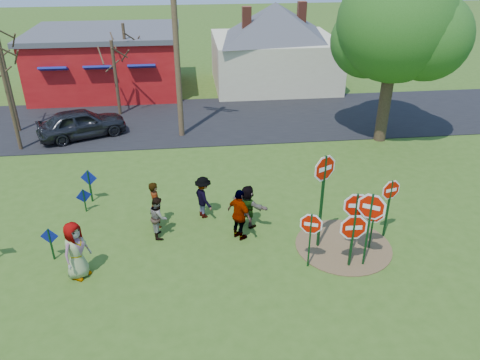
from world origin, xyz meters
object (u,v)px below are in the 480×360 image
(stop_sign_a, at_px, (311,229))
(stop_sign_d, at_px, (390,195))
(stop_sign_c, at_px, (370,214))
(person_a, at_px, (76,250))
(leafy_tree, at_px, (399,30))
(utility_pole, at_px, (176,43))
(suv, at_px, (82,123))
(stop_sign_b, at_px, (324,179))
(person_b, at_px, (156,204))

(stop_sign_a, distance_m, stop_sign_d, 3.30)
(stop_sign_c, height_order, person_a, stop_sign_c)
(person_a, bearing_deg, stop_sign_d, -51.32)
(stop_sign_a, xyz_separation_m, leafy_tree, (6.24, 9.59, 4.02))
(person_a, distance_m, utility_pole, 11.99)
(person_a, relative_size, utility_pole, 0.21)
(stop_sign_d, relative_size, utility_pole, 0.26)
(suv, distance_m, utility_pole, 6.39)
(stop_sign_c, height_order, leafy_tree, leafy_tree)
(person_a, bearing_deg, stop_sign_a, -59.69)
(stop_sign_a, xyz_separation_m, stop_sign_c, (1.76, -0.13, 0.48))
(stop_sign_d, relative_size, suv, 0.53)
(stop_sign_b, xyz_separation_m, person_b, (-5.39, 1.89, -1.69))
(person_a, height_order, utility_pole, utility_pole)
(stop_sign_a, bearing_deg, person_a, -161.50)
(stop_sign_d, distance_m, leafy_tree, 9.64)
(utility_pole, height_order, leafy_tree, utility_pole)
(person_b, xyz_separation_m, leafy_tree, (11.04, 6.70, 4.55))
(person_a, relative_size, leafy_tree, 0.23)
(stop_sign_a, height_order, stop_sign_b, stop_sign_b)
(stop_sign_d, xyz_separation_m, person_a, (-10.06, -0.99, -0.69))
(suv, bearing_deg, stop_sign_b, -160.61)
(utility_pole, bearing_deg, leafy_tree, -9.44)
(stop_sign_b, xyz_separation_m, stop_sign_d, (2.43, 0.33, -0.92))
(utility_pole, bearing_deg, person_a, -106.07)
(stop_sign_a, bearing_deg, stop_sign_b, 80.96)
(stop_sign_a, height_order, utility_pole, utility_pole)
(stop_sign_c, distance_m, stop_sign_d, 1.94)
(stop_sign_c, relative_size, person_a, 1.43)
(stop_sign_a, height_order, stop_sign_c, stop_sign_c)
(person_b, bearing_deg, stop_sign_d, -116.78)
(stop_sign_b, height_order, person_b, stop_sign_b)
(suv, xyz_separation_m, leafy_tree, (15.15, -2.04, 4.64))
(stop_sign_d, bearing_deg, person_a, 170.70)
(stop_sign_a, distance_m, utility_pole, 12.38)
(stop_sign_a, distance_m, stop_sign_b, 1.64)
(leafy_tree, bearing_deg, stop_sign_a, -123.04)
(stop_sign_a, bearing_deg, suv, 148.70)
(stop_sign_a, height_order, leafy_tree, leafy_tree)
(stop_sign_d, distance_m, person_b, 8.01)
(stop_sign_b, relative_size, utility_pole, 0.39)
(stop_sign_d, distance_m, person_a, 10.13)
(stop_sign_c, distance_m, suv, 15.92)
(suv, bearing_deg, utility_pole, -116.47)
(stop_sign_b, bearing_deg, person_b, 132.59)
(stop_sign_c, xyz_separation_m, utility_pole, (-5.65, 11.40, 2.83))
(suv, bearing_deg, person_a, 166.99)
(suv, relative_size, leafy_tree, 0.51)
(stop_sign_b, relative_size, person_b, 2.00)
(utility_pole, relative_size, leafy_tree, 1.07)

